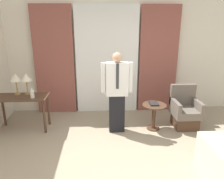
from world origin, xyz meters
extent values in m
plane|color=gray|center=(0.00, 0.00, 0.00)|extent=(16.00, 16.00, 0.00)
cube|color=silver|center=(0.00, 2.71, 1.35)|extent=(10.00, 0.06, 2.70)
cube|color=white|center=(0.00, 2.58, 1.29)|extent=(1.50, 0.06, 2.58)
cube|color=brown|center=(-1.26, 2.58, 1.29)|extent=(0.94, 0.06, 2.58)
cube|color=brown|center=(1.26, 2.58, 1.29)|extent=(0.94, 0.06, 2.58)
cube|color=#4C3323|center=(-1.80, 1.67, 0.72)|extent=(1.08, 0.51, 0.03)
cylinder|color=#4C3323|center=(-1.32, 1.48, 0.35)|extent=(0.05, 0.05, 0.71)
cylinder|color=#4C3323|center=(-2.28, 1.87, 0.35)|extent=(0.05, 0.05, 0.71)
cylinder|color=#4C3323|center=(-1.32, 1.87, 0.35)|extent=(0.05, 0.05, 0.71)
cylinder|color=#9E7F47|center=(-1.91, 1.80, 0.76)|extent=(0.11, 0.11, 0.04)
cylinder|color=#9E7F47|center=(-1.91, 1.80, 0.90)|extent=(0.02, 0.02, 0.26)
cone|color=beige|center=(-1.91, 1.80, 1.11)|extent=(0.22, 0.22, 0.15)
cylinder|color=#9E7F47|center=(-1.69, 1.80, 0.76)|extent=(0.11, 0.11, 0.04)
cylinder|color=#9E7F47|center=(-1.69, 1.80, 0.90)|extent=(0.02, 0.02, 0.26)
cone|color=beige|center=(-1.69, 1.80, 1.11)|extent=(0.22, 0.22, 0.15)
cylinder|color=silver|center=(-1.54, 1.57, 0.82)|extent=(0.08, 0.08, 0.17)
cylinder|color=silver|center=(-1.54, 1.57, 0.93)|extent=(0.03, 0.03, 0.05)
cube|color=black|center=(0.15, 1.48, 0.40)|extent=(0.31, 0.17, 0.79)
cube|color=white|center=(0.15, 1.48, 1.12)|extent=(0.43, 0.20, 0.66)
cube|color=#333338|center=(0.15, 1.37, 1.21)|extent=(0.06, 0.01, 0.50)
cylinder|color=white|center=(-0.11, 1.48, 1.16)|extent=(0.10, 0.10, 0.59)
cylinder|color=white|center=(0.42, 1.48, 1.16)|extent=(0.10, 0.10, 0.59)
sphere|color=tan|center=(0.15, 1.48, 1.55)|extent=(0.19, 0.19, 0.19)
cube|color=#4C3323|center=(1.64, 1.58, 0.13)|extent=(0.47, 0.50, 0.26)
cube|color=#665B51|center=(1.64, 1.58, 0.34)|extent=(0.56, 0.58, 0.16)
cube|color=#665B51|center=(1.64, 1.83, 0.66)|extent=(0.56, 0.10, 0.47)
cube|color=#665B51|center=(1.41, 1.58, 0.51)|extent=(0.08, 0.58, 0.18)
cube|color=#665B51|center=(1.88, 1.58, 0.51)|extent=(0.08, 0.58, 0.18)
cylinder|color=#4C3323|center=(0.94, 1.52, 0.01)|extent=(0.27, 0.27, 0.02)
cylinder|color=#4C3323|center=(0.94, 1.52, 0.26)|extent=(0.08, 0.08, 0.53)
cylinder|color=#4C3323|center=(0.94, 1.52, 0.54)|extent=(0.50, 0.50, 0.02)
cube|color=black|center=(0.93, 1.54, 0.57)|extent=(0.18, 0.23, 0.03)
camera|label=1|loc=(-0.19, -2.64, 2.21)|focal=35.00mm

